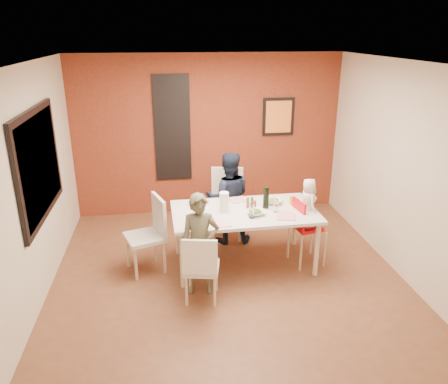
{
  "coord_description": "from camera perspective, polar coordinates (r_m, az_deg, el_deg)",
  "views": [
    {
      "loc": [
        -0.74,
        -4.98,
        3.04
      ],
      "look_at": [
        0.0,
        0.3,
        1.05
      ],
      "focal_mm": 35.0,
      "sensor_mm": 36.0,
      "label": 1
    }
  ],
  "objects": [
    {
      "name": "art_print_canvas",
      "position": [
        7.56,
        7.14,
        9.71
      ],
      "size": [
        0.44,
        0.01,
        0.54
      ],
      "primitive_type": "cube",
      "color": "#F89837",
      "rests_on": "wall_back"
    },
    {
      "name": "wine_bottle",
      "position": [
        5.83,
        5.51,
        -0.72
      ],
      "size": [
        0.08,
        0.08,
        0.3
      ],
      "primitive_type": "cylinder",
      "color": "black",
      "rests_on": "dining_table"
    },
    {
      "name": "wall_back",
      "position": [
        7.46,
        -2.09,
        7.36
      ],
      "size": [
        4.5,
        0.02,
        2.7
      ],
      "primitive_type": "cube",
      "color": "beige",
      "rests_on": "ground"
    },
    {
      "name": "wall_front",
      "position": [
        3.29,
        6.25,
        -10.51
      ],
      "size": [
        4.5,
        0.02,
        2.7
      ],
      "primitive_type": "cube",
      "color": "beige",
      "rests_on": "ground"
    },
    {
      "name": "ceiling",
      "position": [
        5.05,
        0.49,
        16.61
      ],
      "size": [
        4.5,
        4.5,
        0.02
      ],
      "primitive_type": "cube",
      "color": "white",
      "rests_on": "wall_back"
    },
    {
      "name": "plate_near_left",
      "position": [
        5.39,
        -0.18,
        -4.12
      ],
      "size": [
        0.22,
        0.22,
        0.01
      ],
      "primitive_type": "cube",
      "rotation": [
        0.0,
        0.0,
        -0.02
      ],
      "color": "white",
      "rests_on": "dining_table"
    },
    {
      "name": "child_far",
      "position": [
        6.46,
        0.58,
        -0.78
      ],
      "size": [
        0.72,
        0.58,
        1.4
      ],
      "primitive_type": "imported",
      "rotation": [
        0.0,
        0.0,
        3.07
      ],
      "color": "black",
      "rests_on": "ground"
    },
    {
      "name": "picture_window_pane",
      "position": [
        5.59,
        -22.9,
        3.36
      ],
      "size": [
        0.02,
        1.55,
        1.15
      ],
      "primitive_type": "cube",
      "color": "black",
      "rests_on": "wall_left"
    },
    {
      "name": "wine_glass_b",
      "position": [
        5.74,
        6.79,
        -1.75
      ],
      "size": [
        0.06,
        0.06,
        0.18
      ],
      "primitive_type": "cylinder",
      "color": "white",
      "rests_on": "dining_table"
    },
    {
      "name": "glassblock_surround",
      "position": [
        7.35,
        -6.77,
        8.24
      ],
      "size": [
        0.6,
        0.03,
        1.76
      ],
      "primitive_type": "cube",
      "color": "black",
      "rests_on": "wall_back"
    },
    {
      "name": "chair_left",
      "position": [
        5.83,
        -9.52,
        -4.93
      ],
      "size": [
        0.6,
        0.6,
        1.02
      ],
      "rotation": [
        0.0,
        0.0,
        5.04
      ],
      "color": "beige",
      "rests_on": "ground"
    },
    {
      "name": "salad_bowl_a",
      "position": [
        5.65,
        4.2,
        -2.71
      ],
      "size": [
        0.29,
        0.29,
        0.06
      ],
      "primitive_type": "imported",
      "rotation": [
        0.0,
        0.0,
        0.35
      ],
      "color": "white",
      "rests_on": "dining_table"
    },
    {
      "name": "salad_bowl_b",
      "position": [
        6.04,
        6.45,
        -1.22
      ],
      "size": [
        0.3,
        0.3,
        0.06
      ],
      "primitive_type": "imported",
      "rotation": [
        0.0,
        0.0,
        -0.32
      ],
      "color": "silver",
      "rests_on": "dining_table"
    },
    {
      "name": "toddler",
      "position": [
        5.88,
        10.92,
        -1.39
      ],
      "size": [
        0.25,
        0.35,
        0.67
      ],
      "primitive_type": "imported",
      "rotation": [
        0.0,
        0.0,
        1.69
      ],
      "color": "beige",
      "rests_on": "high_chair"
    },
    {
      "name": "high_chair",
      "position": [
        6.0,
        10.53,
        -4.3
      ],
      "size": [
        0.46,
        0.46,
        0.94
      ],
      "rotation": [
        0.0,
        0.0,
        1.76
      ],
      "color": "red",
      "rests_on": "ground"
    },
    {
      "name": "glassblock_strip",
      "position": [
        7.36,
        -6.77,
        8.24
      ],
      "size": [
        0.55,
        0.03,
        1.7
      ],
      "primitive_type": "cube",
      "color": "silver",
      "rests_on": "wall_back"
    },
    {
      "name": "condiment_green",
      "position": [
        5.84,
        3.67,
        -1.4
      ],
      "size": [
        0.04,
        0.04,
        0.15
      ],
      "primitive_type": "cylinder",
      "color": "#276822",
      "rests_on": "dining_table"
    },
    {
      "name": "plate_far_left",
      "position": [
        6.01,
        -3.34,
        -1.44
      ],
      "size": [
        0.32,
        0.32,
        0.01
      ],
      "primitive_type": "cube",
      "rotation": [
        0.0,
        0.0,
        -0.43
      ],
      "color": "white",
      "rests_on": "dining_table"
    },
    {
      "name": "condiment_red",
      "position": [
        5.76,
        4.06,
        -1.78
      ],
      "size": [
        0.04,
        0.04,
        0.14
      ],
      "primitive_type": "cylinder",
      "color": "red",
      "rests_on": "dining_table"
    },
    {
      "name": "wine_glass_a",
      "position": [
        5.53,
        3.64,
        -2.46
      ],
      "size": [
        0.07,
        0.07,
        0.2
      ],
      "primitive_type": "cylinder",
      "color": "silver",
      "rests_on": "dining_table"
    },
    {
      "name": "wall_left",
      "position": [
        5.47,
        -23.56,
        0.72
      ],
      "size": [
        0.02,
        4.5,
        2.7
      ],
      "primitive_type": "cube",
      "color": "beige",
      "rests_on": "ground"
    },
    {
      "name": "chair_near",
      "position": [
        5.11,
        -3.05,
        -9.58
      ],
      "size": [
        0.47,
        0.47,
        0.87
      ],
      "rotation": [
        0.0,
        0.0,
        2.95
      ],
      "color": "white",
      "rests_on": "ground"
    },
    {
      "name": "art_print_frame",
      "position": [
        7.58,
        7.11,
        9.74
      ],
      "size": [
        0.54,
        0.03,
        0.64
      ],
      "primitive_type": "cube",
      "color": "black",
      "rests_on": "wall_back"
    },
    {
      "name": "sippy_cup",
      "position": [
        6.02,
        8.87,
        -1.09
      ],
      "size": [
        0.07,
        0.07,
        0.12
      ],
      "primitive_type": "cylinder",
      "color": "orange",
      "rests_on": "dining_table"
    },
    {
      "name": "wall_right",
      "position": [
        6.05,
        22.07,
        2.71
      ],
      "size": [
        0.02,
        4.5,
        2.7
      ],
      "primitive_type": "cube",
      "color": "beige",
      "rests_on": "ground"
    },
    {
      "name": "condiment_brown",
      "position": [
        5.83,
        3.1,
        -1.43
      ],
      "size": [
        0.04,
        0.04,
        0.15
      ],
      "primitive_type": "cylinder",
      "color": "brown",
      "rests_on": "dining_table"
    },
    {
      "name": "plate_near_right",
      "position": [
        5.63,
        8.13,
        -3.19
      ],
      "size": [
        0.29,
        0.29,
        0.01
      ],
      "primitive_type": "cube",
      "rotation": [
        0.0,
        0.0,
        -0.25
      ],
      "color": "white",
      "rests_on": "dining_table"
    },
    {
      "name": "child_near",
      "position": [
        5.24,
        -3.15,
        -6.86
      ],
      "size": [
        0.49,
        0.34,
        1.27
      ],
      "primitive_type": "imported",
      "rotation": [
        0.0,
        0.0,
        -0.08
      ],
      "color": "#51503A",
      "rests_on": "ground"
    },
    {
      "name": "ground",
      "position": [
        5.88,
        0.41,
        -10.66
      ],
      "size": [
        4.5,
        4.5,
        0.0
      ],
      "primitive_type": "plane",
      "color": "brown",
      "rests_on": "ground"
    },
    {
      "name": "dining_table",
      "position": [
        5.8,
        2.69,
        -3.09
      ],
      "size": [
        1.93,
        1.1,
        0.79
      ],
      "rotation": [
        0.0,
        0.0,
        0.02
      ],
      "color": "silver",
      "rests_on": "ground"
    },
    {
      "name": "picture_window_frame",
      "position": [
        5.59,
        -23.05,
        3.35
      ],
      "size": [
        0.05,
        1.7,
        1.3
      ],
      "primitive_type": "cube",
      "color": "black",
      "rests_on": "wall_left"
    },
    {
      "name": "paper_towel_roll",
      "position": [
        5.68,
        0.02,
        -1.36
      ],
      "size": [
        0.12,
        0.12,
        0.27
      ],
      "primitive_type": "cylinder",
      "color": "white",
      "rests_on": "dining_table"
    },
    {
      "name": "chair_far",
      "position": [
        6.73,
        0.39,
        -0.87
      ],
      "size": [
        0.57,
        0.57,
        1.06
      ],
      "rotation": [
        0.0,
        0.0,
        -0.17
      ],
      "color": "beige",
      "rests_on": "ground"
    },
    {
      "name": "plate_far_mid",
      "position": [
        6.11,
        1.82,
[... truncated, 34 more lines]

